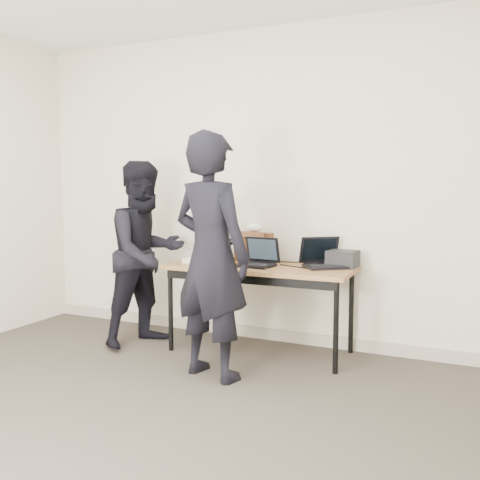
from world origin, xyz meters
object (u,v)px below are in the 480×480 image
Objects in this scene: equipment_box at (343,259)px; person_typist at (211,256)px; desk at (260,273)px; laptop_center at (258,259)px; person_observer at (146,254)px; laptop_right at (323,260)px; laptop_beige at (210,256)px; leather_satchel at (251,246)px.

equipment_box is 0.13× the size of person_typist.
laptop_center is (-0.01, -0.03, 0.11)m from desk.
desk is at bearing -163.05° from equipment_box.
person_observer reaches higher than laptop_center.
laptop_right is 0.25× the size of person_typist.
laptop_center is (0.44, -0.01, -0.00)m from laptop_beige.
laptop_right is 1.16× the size of leather_satchel.
person_typist reaches higher than laptop_right.
laptop_center is at bearing 160.19° from laptop_right.
laptop_right is at bearing 13.87° from desk.
laptop_beige is at bearing 151.43° from laptop_right.
laptop_center is at bearing -109.28° from desk.
laptop_right is at bearing -57.30° from person_observer.
desk is 0.67m from equipment_box.
laptop_center reaches higher than equipment_box.
desk is 0.46m from laptop_beige.
laptop_right reaches higher than laptop_center.
leather_satchel is 0.81m from equipment_box.
person_typist is at bearing -130.76° from equipment_box.
laptop_beige is at bearing -179.03° from desk.
laptop_center is 0.52m from laptop_right.
leather_satchel is 0.24× the size of person_observer.
leather_satchel is at bearing 127.22° from desk.
leather_satchel is at bearing 50.81° from laptop_beige.
person_typist reaches higher than leather_satchel.
laptop_beige reaches higher than laptop_right.
leather_satchel is (0.27, 0.24, 0.08)m from laptop_beige.
laptop_center is at bearing -60.37° from person_observer.
person_typist is at bearing -97.84° from person_observer.
person_observer is (-1.61, -0.37, -0.00)m from equipment_box.
equipment_box is (0.14, 0.06, 0.01)m from laptop_right.
leather_satchel is 0.90m from person_observer.
laptop_right is 1.93× the size of equipment_box.
person_typist reaches higher than equipment_box.
person_observer is (-0.97, -0.15, 0.01)m from laptop_center.
person_typist is (-0.09, -0.63, 0.10)m from laptop_center.
person_observer is (-0.53, -0.16, 0.01)m from laptop_beige.
person_typist is at bearing -164.43° from laptop_right.
laptop_beige is 0.82× the size of laptop_right.
person_typist reaches higher than laptop_center.
desk is 0.87× the size of person_typist.
person_typist is at bearing -92.83° from laptop_center.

